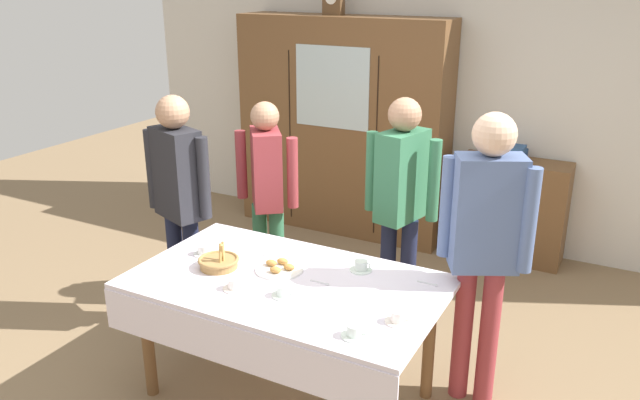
{
  "coord_description": "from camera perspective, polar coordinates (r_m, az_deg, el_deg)",
  "views": [
    {
      "loc": [
        1.66,
        -2.93,
        2.39
      ],
      "look_at": [
        0.0,
        0.2,
        1.11
      ],
      "focal_mm": 35.58,
      "sensor_mm": 36.0,
      "label": 1
    }
  ],
  "objects": [
    {
      "name": "ground_plane",
      "position": [
        4.13,
        -1.35,
        -15.57
      ],
      "size": [
        12.0,
        12.0,
        0.0
      ],
      "primitive_type": "plane",
      "color": "#846B4C",
      "rests_on": "ground"
    },
    {
      "name": "back_wall",
      "position": [
        5.91,
        11.33,
        9.28
      ],
      "size": [
        6.4,
        0.1,
        2.7
      ],
      "primitive_type": "cube",
      "color": "silver",
      "rests_on": "ground"
    },
    {
      "name": "dining_table",
      "position": [
        3.6,
        -3.28,
        -8.83
      ],
      "size": [
        1.74,
        1.03,
        0.76
      ],
      "color": "brown",
      "rests_on": "ground"
    },
    {
      "name": "wall_cabinet",
      "position": [
        6.03,
        2.03,
        6.6
      ],
      "size": [
        2.02,
        0.46,
        2.03
      ],
      "color": "brown",
      "rests_on": "ground"
    },
    {
      "name": "mantel_clock",
      "position": [
        5.92,
        1.23,
        17.46
      ],
      "size": [
        0.18,
        0.11,
        0.24
      ],
      "color": "brown",
      "rests_on": "wall_cabinet"
    },
    {
      "name": "bookshelf_low",
      "position": [
        5.76,
        16.81,
        -0.84
      ],
      "size": [
        0.91,
        0.35,
        0.89
      ],
      "color": "brown",
      "rests_on": "ground"
    },
    {
      "name": "book_stack",
      "position": [
        5.61,
        17.31,
        3.98
      ],
      "size": [
        0.15,
        0.23,
        0.13
      ],
      "color": "#99332D",
      "rests_on": "bookshelf_low"
    },
    {
      "name": "tea_cup_far_left",
      "position": [
        3.41,
        -3.27,
        -8.22
      ],
      "size": [
        0.13,
        0.13,
        0.06
      ],
      "color": "silver",
      "rests_on": "dining_table"
    },
    {
      "name": "tea_cup_mid_left",
      "position": [
        3.19,
        7.05,
        -10.43
      ],
      "size": [
        0.13,
        0.13,
        0.06
      ],
      "color": "white",
      "rests_on": "dining_table"
    },
    {
      "name": "tea_cup_far_right",
      "position": [
        3.68,
        3.72,
        -5.98
      ],
      "size": [
        0.13,
        0.13,
        0.06
      ],
      "color": "silver",
      "rests_on": "dining_table"
    },
    {
      "name": "tea_cup_back_edge",
      "position": [
        3.94,
        -10.38,
        -4.47
      ],
      "size": [
        0.13,
        0.13,
        0.06
      ],
      "color": "white",
      "rests_on": "dining_table"
    },
    {
      "name": "tea_cup_near_left",
      "position": [
        3.06,
        3.15,
        -11.71
      ],
      "size": [
        0.13,
        0.13,
        0.06
      ],
      "color": "silver",
      "rests_on": "dining_table"
    },
    {
      "name": "tea_cup_center",
      "position": [
        3.5,
        -7.67,
        -7.57
      ],
      "size": [
        0.13,
        0.13,
        0.06
      ],
      "color": "white",
      "rests_on": "dining_table"
    },
    {
      "name": "bread_basket",
      "position": [
        3.75,
        -9.09,
        -5.53
      ],
      "size": [
        0.24,
        0.24,
        0.16
      ],
      "color": "#9E7542",
      "rests_on": "dining_table"
    },
    {
      "name": "pastry_plate",
      "position": [
        3.69,
        -3.67,
        -6.1
      ],
      "size": [
        0.28,
        0.28,
        0.05
      ],
      "color": "white",
      "rests_on": "dining_table"
    },
    {
      "name": "spoon_front_edge",
      "position": [
        3.9,
        -5.26,
        -4.89
      ],
      "size": [
        0.12,
        0.02,
        0.01
      ],
      "color": "silver",
      "rests_on": "dining_table"
    },
    {
      "name": "spoon_mid_left",
      "position": [
        3.58,
        9.94,
        -7.46
      ],
      "size": [
        0.12,
        0.02,
        0.01
      ],
      "color": "silver",
      "rests_on": "dining_table"
    },
    {
      "name": "spoon_center",
      "position": [
        3.54,
        0.25,
        -7.49
      ],
      "size": [
        0.12,
        0.02,
        0.01
      ],
      "color": "silver",
      "rests_on": "dining_table"
    },
    {
      "name": "person_by_cabinet",
      "position": [
        3.55,
        14.62,
        -2.95
      ],
      "size": [
        0.52,
        0.34,
        1.72
      ],
      "color": "#933338",
      "rests_on": "ground"
    },
    {
      "name": "person_behind_table_left",
      "position": [
        4.28,
        7.31,
        0.65
      ],
      "size": [
        0.52,
        0.4,
        1.64
      ],
      "color": "#191E38",
      "rests_on": "ground"
    },
    {
      "name": "person_near_right_end",
      "position": [
        4.66,
        -4.81,
        1.43
      ],
      "size": [
        0.52,
        0.41,
        1.54
      ],
      "color": "#33704C",
      "rests_on": "ground"
    },
    {
      "name": "person_behind_table_right",
      "position": [
        4.38,
        -12.59,
        0.89
      ],
      "size": [
        0.52,
        0.31,
        1.65
      ],
      "color": "#191E38",
      "rests_on": "ground"
    }
  ]
}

